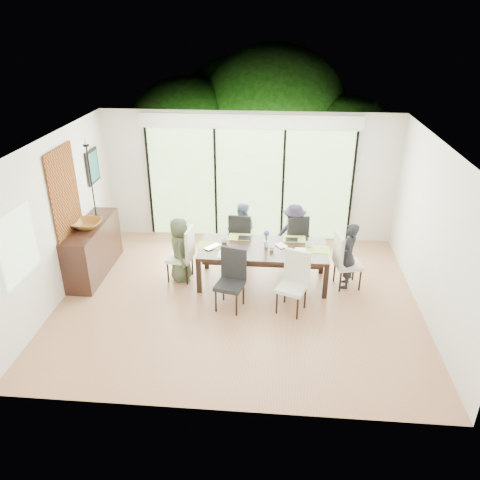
# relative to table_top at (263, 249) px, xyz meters

# --- Properties ---
(floor) EXTENTS (6.00, 5.00, 0.01)m
(floor) POSITION_rel_table_top_xyz_m (-0.38, -0.60, -0.67)
(floor) COLOR #94583B
(floor) RESTS_ON ground
(ceiling) EXTENTS (6.00, 5.00, 0.01)m
(ceiling) POSITION_rel_table_top_xyz_m (-0.38, -0.60, 2.04)
(ceiling) COLOR white
(ceiling) RESTS_ON wall_back
(wall_back) EXTENTS (6.00, 0.02, 2.70)m
(wall_back) POSITION_rel_table_top_xyz_m (-0.38, 1.91, 0.68)
(wall_back) COLOR silver
(wall_back) RESTS_ON floor
(wall_front) EXTENTS (6.00, 0.02, 2.70)m
(wall_front) POSITION_rel_table_top_xyz_m (-0.38, -3.11, 0.68)
(wall_front) COLOR silver
(wall_front) RESTS_ON floor
(wall_left) EXTENTS (0.02, 5.00, 2.70)m
(wall_left) POSITION_rel_table_top_xyz_m (-3.39, -0.60, 0.68)
(wall_left) COLOR silver
(wall_left) RESTS_ON floor
(wall_right) EXTENTS (0.02, 5.00, 2.70)m
(wall_right) POSITION_rel_table_top_xyz_m (2.63, -0.60, 0.68)
(wall_right) COLOR silver
(wall_right) RESTS_ON floor
(glass_doors) EXTENTS (4.20, 0.02, 2.30)m
(glass_doors) POSITION_rel_table_top_xyz_m (-0.38, 1.87, 0.53)
(glass_doors) COLOR #598C3F
(glass_doors) RESTS_ON wall_back
(blinds_header) EXTENTS (4.40, 0.06, 0.28)m
(blinds_header) POSITION_rel_table_top_xyz_m (-0.38, 1.86, 1.83)
(blinds_header) COLOR white
(blinds_header) RESTS_ON wall_back
(mullion_a) EXTENTS (0.05, 0.04, 2.30)m
(mullion_a) POSITION_rel_table_top_xyz_m (-2.48, 1.86, 0.53)
(mullion_a) COLOR black
(mullion_a) RESTS_ON wall_back
(mullion_b) EXTENTS (0.05, 0.04, 2.30)m
(mullion_b) POSITION_rel_table_top_xyz_m (-1.08, 1.86, 0.53)
(mullion_b) COLOR black
(mullion_b) RESTS_ON wall_back
(mullion_c) EXTENTS (0.05, 0.04, 2.30)m
(mullion_c) POSITION_rel_table_top_xyz_m (0.32, 1.86, 0.53)
(mullion_c) COLOR black
(mullion_c) RESTS_ON wall_back
(mullion_d) EXTENTS (0.05, 0.04, 2.30)m
(mullion_d) POSITION_rel_table_top_xyz_m (1.72, 1.86, 0.53)
(mullion_d) COLOR black
(mullion_d) RESTS_ON wall_back
(side_window) EXTENTS (0.02, 0.90, 1.00)m
(side_window) POSITION_rel_table_top_xyz_m (-3.35, -1.80, 0.83)
(side_window) COLOR #8CAD7F
(side_window) RESTS_ON wall_left
(deck) EXTENTS (6.00, 1.80, 0.10)m
(deck) POSITION_rel_table_top_xyz_m (-0.38, 2.80, -0.72)
(deck) COLOR brown
(deck) RESTS_ON ground
(rail_top) EXTENTS (6.00, 0.08, 0.06)m
(rail_top) POSITION_rel_table_top_xyz_m (-0.38, 3.60, -0.12)
(rail_top) COLOR brown
(rail_top) RESTS_ON deck
(foliage_left) EXTENTS (3.20, 3.20, 3.20)m
(foliage_left) POSITION_rel_table_top_xyz_m (-2.18, 4.60, 0.77)
(foliage_left) COLOR #14380F
(foliage_left) RESTS_ON ground
(foliage_mid) EXTENTS (4.00, 4.00, 4.00)m
(foliage_mid) POSITION_rel_table_top_xyz_m (0.02, 5.20, 1.13)
(foliage_mid) COLOR #14380F
(foliage_mid) RESTS_ON ground
(foliage_right) EXTENTS (2.80, 2.80, 2.80)m
(foliage_right) POSITION_rel_table_top_xyz_m (1.82, 4.40, 0.59)
(foliage_right) COLOR #14380F
(foliage_right) RESTS_ON ground
(foliage_far) EXTENTS (3.60, 3.60, 3.60)m
(foliage_far) POSITION_rel_table_top_xyz_m (-0.98, 5.90, 0.95)
(foliage_far) COLOR #14380F
(foliage_far) RESTS_ON ground
(table_top) EXTENTS (2.23, 1.02, 0.06)m
(table_top) POSITION_rel_table_top_xyz_m (0.00, 0.00, 0.00)
(table_top) COLOR black
(table_top) RESTS_ON floor
(table_apron) EXTENTS (2.04, 0.84, 0.09)m
(table_apron) POSITION_rel_table_top_xyz_m (0.00, 0.00, -0.08)
(table_apron) COLOR black
(table_apron) RESTS_ON floor
(table_leg_fl) EXTENTS (0.08, 0.08, 0.64)m
(table_leg_fl) POSITION_rel_table_top_xyz_m (-1.08, -0.43, -0.35)
(table_leg_fl) COLOR black
(table_leg_fl) RESTS_ON floor
(table_leg_fr) EXTENTS (0.08, 0.08, 0.64)m
(table_leg_fr) POSITION_rel_table_top_xyz_m (1.08, -0.43, -0.35)
(table_leg_fr) COLOR black
(table_leg_fr) RESTS_ON floor
(table_leg_bl) EXTENTS (0.08, 0.08, 0.64)m
(table_leg_bl) POSITION_rel_table_top_xyz_m (-1.08, 0.43, -0.35)
(table_leg_bl) COLOR black
(table_leg_bl) RESTS_ON floor
(table_leg_br) EXTENTS (0.08, 0.08, 0.64)m
(table_leg_br) POSITION_rel_table_top_xyz_m (1.08, 0.43, -0.35)
(table_leg_br) COLOR black
(table_leg_br) RESTS_ON floor
(chair_left_end) EXTENTS (0.47, 0.47, 1.02)m
(chair_left_end) POSITION_rel_table_top_xyz_m (-1.50, 0.00, -0.16)
(chair_left_end) COLOR silver
(chair_left_end) RESTS_ON floor
(chair_right_end) EXTENTS (0.50, 0.50, 1.02)m
(chair_right_end) POSITION_rel_table_top_xyz_m (1.50, 0.00, -0.16)
(chair_right_end) COLOR beige
(chair_right_end) RESTS_ON floor
(chair_far_left) EXTENTS (0.47, 0.47, 1.02)m
(chair_far_left) POSITION_rel_table_top_xyz_m (-0.45, 0.85, -0.16)
(chair_far_left) COLOR black
(chair_far_left) RESTS_ON floor
(chair_far_right) EXTENTS (0.55, 0.55, 1.02)m
(chair_far_right) POSITION_rel_table_top_xyz_m (0.55, 0.85, -0.16)
(chair_far_right) COLOR black
(chair_far_right) RESTS_ON floor
(chair_near_left) EXTENTS (0.52, 0.52, 1.02)m
(chair_near_left) POSITION_rel_table_top_xyz_m (-0.50, -0.87, -0.16)
(chair_near_left) COLOR black
(chair_near_left) RESTS_ON floor
(chair_near_right) EXTENTS (0.56, 0.56, 1.02)m
(chair_near_right) POSITION_rel_table_top_xyz_m (0.50, -0.87, -0.16)
(chair_near_right) COLOR silver
(chair_near_right) RESTS_ON floor
(person_left_end) EXTENTS (0.42, 0.60, 1.20)m
(person_left_end) POSITION_rel_table_top_xyz_m (-1.48, 0.00, -0.07)
(person_left_end) COLOR #415035
(person_left_end) RESTS_ON floor
(person_right_end) EXTENTS (0.43, 0.61, 1.20)m
(person_right_end) POSITION_rel_table_top_xyz_m (1.48, 0.00, -0.07)
(person_right_end) COLOR black
(person_right_end) RESTS_ON floor
(person_far_left) EXTENTS (0.57, 0.36, 1.20)m
(person_far_left) POSITION_rel_table_top_xyz_m (-0.45, 0.83, -0.07)
(person_far_left) COLOR slate
(person_far_left) RESTS_ON floor
(person_far_right) EXTENTS (0.56, 0.36, 1.20)m
(person_far_right) POSITION_rel_table_top_xyz_m (0.55, 0.83, -0.07)
(person_far_right) COLOR #282132
(person_far_right) RESTS_ON floor
(placemat_left) EXTENTS (0.41, 0.30, 0.01)m
(placemat_left) POSITION_rel_table_top_xyz_m (-0.95, 0.00, 0.03)
(placemat_left) COLOR #78A139
(placemat_left) RESTS_ON table_top
(placemat_right) EXTENTS (0.41, 0.30, 0.01)m
(placemat_right) POSITION_rel_table_top_xyz_m (0.95, 0.00, 0.03)
(placemat_right) COLOR #86BE43
(placemat_right) RESTS_ON table_top
(placemat_far_l) EXTENTS (0.41, 0.30, 0.01)m
(placemat_far_l) POSITION_rel_table_top_xyz_m (-0.45, 0.40, 0.03)
(placemat_far_l) COLOR #A7C446
(placemat_far_l) RESTS_ON table_top
(placemat_far_r) EXTENTS (0.41, 0.30, 0.01)m
(placemat_far_r) POSITION_rel_table_top_xyz_m (0.55, 0.40, 0.03)
(placemat_far_r) COLOR #97A93C
(placemat_far_r) RESTS_ON table_top
(placemat_paper) EXTENTS (0.41, 0.30, 0.01)m
(placemat_paper) POSITION_rel_table_top_xyz_m (-0.55, -0.30, 0.03)
(placemat_paper) COLOR white
(placemat_paper) RESTS_ON table_top
(tablet_far_l) EXTENTS (0.24, 0.17, 0.01)m
(tablet_far_l) POSITION_rel_table_top_xyz_m (-0.35, 0.35, 0.04)
(tablet_far_l) COLOR black
(tablet_far_l) RESTS_ON table_top
(tablet_far_r) EXTENTS (0.22, 0.16, 0.01)m
(tablet_far_r) POSITION_rel_table_top_xyz_m (0.50, 0.35, 0.04)
(tablet_far_r) COLOR black
(tablet_far_r) RESTS_ON table_top
(papers) EXTENTS (0.28, 0.20, 0.00)m
(papers) POSITION_rel_table_top_xyz_m (0.70, -0.05, 0.03)
(papers) COLOR white
(papers) RESTS_ON table_top
(platter_base) EXTENTS (0.24, 0.24, 0.02)m
(platter_base) POSITION_rel_table_top_xyz_m (-0.55, -0.30, 0.04)
(platter_base) COLOR white
(platter_base) RESTS_ON table_top
(platter_snacks) EXTENTS (0.19, 0.19, 0.01)m
(platter_snacks) POSITION_rel_table_top_xyz_m (-0.55, -0.30, 0.06)
(platter_snacks) COLOR orange
(platter_snacks) RESTS_ON table_top
(vase) EXTENTS (0.07, 0.07, 0.11)m
(vase) POSITION_rel_table_top_xyz_m (0.05, 0.05, 0.08)
(vase) COLOR silver
(vase) RESTS_ON table_top
(hyacinth_stems) EXTENTS (0.04, 0.04, 0.15)m
(hyacinth_stems) POSITION_rel_table_top_xyz_m (0.05, 0.05, 0.20)
(hyacinth_stems) COLOR #337226
(hyacinth_stems) RESTS_ON table_top
(hyacinth_blooms) EXTENTS (0.10, 0.10, 0.10)m
(hyacinth_blooms) POSITION_rel_table_top_xyz_m (0.05, 0.05, 0.29)
(hyacinth_blooms) COLOR #5144AC
(hyacinth_blooms) RESTS_ON table_top
(laptop) EXTENTS (0.35, 0.36, 0.02)m
(laptop) POSITION_rel_table_top_xyz_m (-0.85, -0.10, 0.04)
(laptop) COLOR silver
(laptop) RESTS_ON table_top
(cup_a) EXTENTS (0.15, 0.15, 0.09)m
(cup_a) POSITION_rel_table_top_xyz_m (-0.70, 0.15, 0.07)
(cup_a) COLOR white
(cup_a) RESTS_ON table_top
(cup_b) EXTENTS (0.13, 0.13, 0.09)m
(cup_b) POSITION_rel_table_top_xyz_m (0.15, -0.10, 0.07)
(cup_b) COLOR white
(cup_b) RESTS_ON table_top
(cup_c) EXTENTS (0.13, 0.13, 0.09)m
(cup_c) POSITION_rel_table_top_xyz_m (0.80, 0.10, 0.07)
(cup_c) COLOR white
(cup_c) RESTS_ON table_top
(book) EXTENTS (0.24, 0.26, 0.02)m
(book) POSITION_rel_table_top_xyz_m (0.25, 0.05, 0.04)
(book) COLOR white
(book) RESTS_ON table_top
(sideboard) EXTENTS (0.48, 1.72, 0.97)m
(sideboard) POSITION_rel_table_top_xyz_m (-3.14, 0.10, -0.19)
(sideboard) COLOR black
(sideboard) RESTS_ON floor
(bowl) EXTENTS (0.51, 0.51, 0.12)m
(bowl) POSITION_rel_table_top_xyz_m (-3.14, 0.00, 0.36)
(bowl) COLOR brown
(bowl) RESTS_ON sideboard
(candlestick_base) EXTENTS (0.11, 0.11, 0.04)m
(candlestick_base) POSITION_rel_table_top_xyz_m (-3.14, 0.45, 0.32)
(candlestick_base) COLOR black
(candlestick_base) RESTS_ON sideboard
(candlestick_shaft) EXTENTS (0.03, 0.03, 1.34)m
(candlestick_shaft) POSITION_rel_table_top_xyz_m (-3.14, 0.45, 0.99)
(candlestick_shaft) COLOR black
(candlestick_shaft) RESTS_ON sideboard
(candlestick_pan) EXTENTS (0.11, 0.11, 0.03)m
(candlestick_pan) POSITION_rel_table_top_xyz_m (-3.14, 0.45, 1.66)
(candlestick_pan) COLOR black
(candlestick_pan) RESTS_ON sideboard
(candle) EXTENTS (0.04, 0.04, 0.11)m
(candle) POSITION_rel_table_top_xyz_m (-3.14, 0.45, 1.72)
(candle) COLOR silver
(candle) RESTS_ON sideboard
(tapestry) EXTENTS (0.02, 1.00, 1.50)m
(tapestry) POSITION_rel_table_top_xyz_m (-3.35, -0.20, 1.03)
(tapestry) COLOR #904115
(tapestry) RESTS_ON wall_left
(art_frame) EXTENTS (0.03, 0.55, 0.65)m
(art_frame) POSITION_rel_table_top_xyz_m (-3.35, 1.10, 1.08)
(art_frame) COLOR black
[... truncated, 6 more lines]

